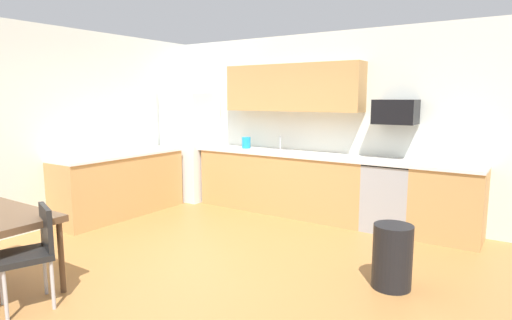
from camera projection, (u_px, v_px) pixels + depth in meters
name	position (u px, v px, depth m)	size (l,w,h in m)	color
ground_plane	(204.00, 265.00, 4.47)	(12.00, 12.00, 0.00)	#9E6B38
wall_back	(316.00, 124.00, 6.46)	(5.80, 0.10, 2.70)	silver
wall_left	(53.00, 128.00, 5.73)	(0.10, 5.80, 2.70)	silver
cabinet_run_back	(281.00, 183.00, 6.52)	(2.72, 0.60, 0.90)	tan
cabinet_run_back_right	(448.00, 204.00, 5.22)	(0.83, 0.60, 0.90)	tan
cabinet_run_left	(121.00, 185.00, 6.33)	(0.60, 2.00, 0.90)	tan
countertop_back	(305.00, 155.00, 6.24)	(4.80, 0.64, 0.04)	silver
countertop_left	(119.00, 154.00, 6.26)	(0.64, 2.00, 0.04)	silver
upper_cabinets_back	(292.00, 88.00, 6.36)	(2.20, 0.34, 0.70)	tan
refrigerator	(191.00, 146.00, 7.36)	(0.76, 0.70, 1.83)	white
oven_range	(389.00, 196.00, 5.61)	(0.60, 0.60, 0.91)	#999BA0
microwave	(396.00, 112.00, 5.53)	(0.54, 0.36, 0.32)	black
sink_basin	(274.00, 155.00, 6.53)	(0.48, 0.40, 0.14)	#A5A8AD
sink_faucet	(280.00, 143.00, 6.65)	(0.02, 0.02, 0.24)	#B2B5BA
chair_near_table	(33.00, 248.00, 3.55)	(0.51, 0.51, 0.85)	black
trash_bin	(392.00, 256.00, 3.90)	(0.36, 0.36, 0.60)	black
kettle	(246.00, 143.00, 6.86)	(0.14, 0.14, 0.20)	#198CBF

